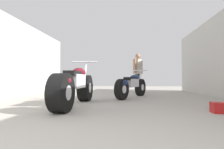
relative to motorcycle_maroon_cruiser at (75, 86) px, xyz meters
The scene contains 6 objects.
ground_plane 1.26m from the motorcycle_maroon_cruiser, 54.51° to the left, with size 18.84×18.84×0.00m, color #A8A399.
garage_partition_left 2.90m from the motorcycle_maroon_cruiser, 159.69° to the left, with size 0.08×8.64×2.63m, color #B7B5AD.
motorcycle_maroon_cruiser is the anchor object (origin of this frame).
motorcycle_black_naked 2.18m from the motorcycle_maroon_cruiser, 54.12° to the left, with size 1.06×1.82×0.91m.
mechanic_in_blue 3.95m from the motorcycle_maroon_cruiser, 66.06° to the left, with size 0.43×0.64×1.68m.
red_toolbox 2.89m from the motorcycle_maroon_cruiser, 10.55° to the right, with size 0.37×0.22×0.18m, color #B21919.
Camera 1 is at (0.49, -0.67, 0.60)m, focal length 26.94 mm.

